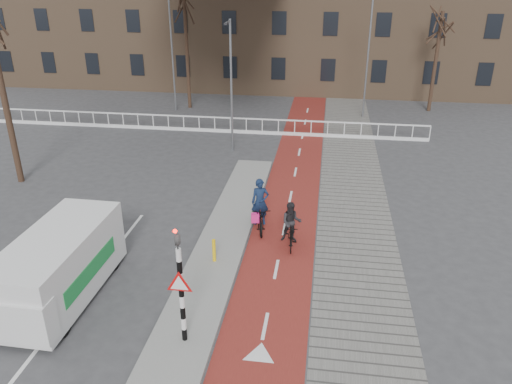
# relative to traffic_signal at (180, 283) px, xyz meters

# --- Properties ---
(ground) EXTENTS (120.00, 120.00, 0.00)m
(ground) POSITION_rel_traffic_signal_xyz_m (0.60, 2.02, -1.99)
(ground) COLOR #38383A
(ground) RESTS_ON ground
(bike_lane) EXTENTS (2.50, 60.00, 0.01)m
(bike_lane) POSITION_rel_traffic_signal_xyz_m (2.10, 12.02, -1.98)
(bike_lane) COLOR maroon
(bike_lane) RESTS_ON ground
(sidewalk) EXTENTS (3.00, 60.00, 0.01)m
(sidewalk) POSITION_rel_traffic_signal_xyz_m (4.90, 12.02, -1.98)
(sidewalk) COLOR slate
(sidewalk) RESTS_ON ground
(curb_island) EXTENTS (1.80, 16.00, 0.12)m
(curb_island) POSITION_rel_traffic_signal_xyz_m (-0.10, 6.02, -1.93)
(curb_island) COLOR gray
(curb_island) RESTS_ON ground
(traffic_signal) EXTENTS (0.80, 0.80, 3.68)m
(traffic_signal) POSITION_rel_traffic_signal_xyz_m (0.00, 0.00, 0.00)
(traffic_signal) COLOR black
(traffic_signal) RESTS_ON curb_island
(bollard) EXTENTS (0.12, 0.12, 0.84)m
(bollard) POSITION_rel_traffic_signal_xyz_m (-0.08, 4.07, -1.45)
(bollard) COLOR yellow
(bollard) RESTS_ON curb_island
(cyclist_near) EXTENTS (1.12, 2.14, 2.10)m
(cyclist_near) POSITION_rel_traffic_signal_xyz_m (1.15, 6.81, -1.27)
(cyclist_near) COLOR black
(cyclist_near) RESTS_ON bike_lane
(cyclist_far) EXTENTS (0.79, 1.66, 1.77)m
(cyclist_far) POSITION_rel_traffic_signal_xyz_m (2.46, 5.63, -1.24)
(cyclist_far) COLOR black
(cyclist_far) RESTS_ON bike_lane
(van) EXTENTS (2.11, 5.08, 2.17)m
(van) POSITION_rel_traffic_signal_xyz_m (-4.32, 1.54, -0.85)
(van) COLOR silver
(van) RESTS_ON ground
(railing) EXTENTS (28.00, 0.10, 0.99)m
(railing) POSITION_rel_traffic_signal_xyz_m (-4.40, 19.02, -1.68)
(railing) COLOR silver
(railing) RESTS_ON ground
(tree_left) EXTENTS (0.29, 0.29, 9.11)m
(tree_left) POSITION_rel_traffic_signal_xyz_m (-10.96, 9.94, 2.57)
(tree_left) COLOR black
(tree_left) RESTS_ON ground
(tree_mid) EXTENTS (0.25, 0.25, 8.42)m
(tree_mid) POSITION_rel_traffic_signal_xyz_m (-6.54, 24.64, 2.22)
(tree_mid) COLOR black
(tree_mid) RESTS_ON ground
(tree_right) EXTENTS (0.25, 0.25, 6.80)m
(tree_right) POSITION_rel_traffic_signal_xyz_m (10.75, 26.23, 1.41)
(tree_right) COLOR black
(tree_right) RESTS_ON ground
(streetlight_near) EXTENTS (0.12, 0.12, 7.08)m
(streetlight_near) POSITION_rel_traffic_signal_xyz_m (-1.66, 15.78, 1.55)
(streetlight_near) COLOR slate
(streetlight_near) RESTS_ON ground
(streetlight_left) EXTENTS (0.12, 0.12, 8.68)m
(streetlight_left) POSITION_rel_traffic_signal_xyz_m (-7.36, 23.81, 2.35)
(streetlight_left) COLOR slate
(streetlight_left) RESTS_ON ground
(streetlight_right) EXTENTS (0.12, 0.12, 8.67)m
(streetlight_right) POSITION_rel_traffic_signal_xyz_m (5.95, 23.94, 2.35)
(streetlight_right) COLOR slate
(streetlight_right) RESTS_ON ground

